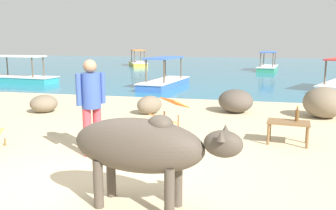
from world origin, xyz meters
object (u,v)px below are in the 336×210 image
object	(u,v)px
boat_teal	(20,77)
cow	(142,146)
person_standing	(91,100)
boat_blue	(165,81)
boat_green	(268,67)
bottle	(297,115)
low_bench_table	(288,125)
deck_chair_far	(169,111)
boat_yellow	(138,62)

from	to	relation	value
boat_teal	cow	bearing A→B (deg)	-43.06
person_standing	boat_blue	bearing A→B (deg)	137.43
boat_blue	boat_green	xyz separation A→B (m)	(4.75, 9.96, 0.00)
boat_teal	boat_green	xyz separation A→B (m)	(11.87, 9.91, 0.00)
boat_teal	bottle	bearing A→B (deg)	-28.08
low_bench_table	deck_chair_far	xyz separation A→B (m)	(-2.44, 0.67, 0.02)
boat_yellow	boat_green	bearing A→B (deg)	49.93
bottle	boat_green	size ratio (longest dim) A/B	0.08
boat_teal	low_bench_table	bearing A→B (deg)	-28.59
low_bench_table	boat_yellow	size ratio (longest dim) A/B	0.21
boat_teal	boat_green	world-z (taller)	same
boat_blue	deck_chair_far	bearing A→B (deg)	21.65
low_bench_table	person_standing	world-z (taller)	person_standing
boat_blue	person_standing	bearing A→B (deg)	13.24
cow	boat_yellow	size ratio (longest dim) A/B	0.52
cow	low_bench_table	bearing A→B (deg)	62.59
boat_teal	boat_yellow	distance (m)	12.72
person_standing	boat_green	size ratio (longest dim) A/B	0.43
cow	boat_blue	xyz separation A→B (m)	(-2.36, 10.77, -0.49)
boat_blue	boat_yellow	xyz separation A→B (m)	(-5.33, 12.64, 0.00)
boat_teal	deck_chair_far	bearing A→B (deg)	-32.73
cow	bottle	distance (m)	3.72
person_standing	boat_yellow	xyz separation A→B (m)	(-6.32, 21.80, -0.70)
person_standing	boat_blue	size ratio (longest dim) A/B	0.43
low_bench_table	bottle	distance (m)	0.25
bottle	low_bench_table	bearing A→B (deg)	-161.47
boat_teal	boat_green	size ratio (longest dim) A/B	0.99
bottle	person_standing	size ratio (longest dim) A/B	0.18
low_bench_table	boat_yellow	world-z (taller)	boat_yellow
deck_chair_far	boat_blue	world-z (taller)	boat_blue
boat_blue	boat_green	world-z (taller)	same
bottle	boat_yellow	size ratio (longest dim) A/B	0.08
deck_chair_far	boat_blue	xyz separation A→B (m)	(-1.83, 7.05, -0.13)
bottle	boat_yellow	xyz separation A→B (m)	(-9.75, 20.31, -0.31)
deck_chair_far	person_standing	bearing A→B (deg)	18.19
bottle	boat_teal	xyz separation A→B (m)	(-11.54, 7.72, -0.31)
boat_teal	boat_green	distance (m)	15.47
bottle	boat_blue	bearing A→B (deg)	119.94
cow	person_standing	world-z (taller)	person_standing
boat_blue	boat_green	size ratio (longest dim) A/B	1.00
deck_chair_far	boat_yellow	xyz separation A→B (m)	(-7.16, 19.70, -0.13)
low_bench_table	deck_chair_far	bearing A→B (deg)	172.07
low_bench_table	person_standing	distance (m)	3.64
boat_green	person_standing	bearing A→B (deg)	176.36
low_bench_table	boat_blue	distance (m)	8.82
bottle	boat_yellow	distance (m)	22.54
deck_chair_far	boat_blue	size ratio (longest dim) A/B	0.24
boat_blue	boat_teal	bearing A→B (deg)	-83.27
boat_green	low_bench_table	bearing A→B (deg)	-174.04
person_standing	boat_yellow	bearing A→B (deg)	147.47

